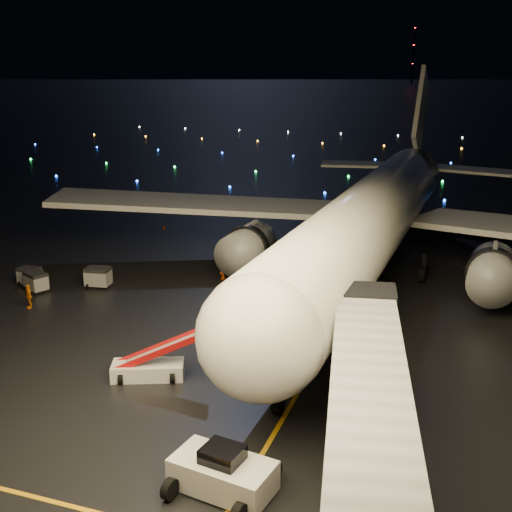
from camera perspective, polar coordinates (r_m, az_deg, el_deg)
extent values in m
plane|color=black|center=(330.27, 15.99, 12.70)|extent=(2000.00, 2000.00, 0.00)
cube|color=orange|center=(48.37, 7.70, -5.37)|extent=(0.25, 80.00, 0.02)
cube|color=silver|center=(29.40, -2.97, -18.40)|extent=(4.77, 3.02, 2.12)
imported|color=orange|center=(52.34, -19.54, -3.38)|extent=(1.14, 1.11, 1.92)
cone|color=#F35311|center=(55.47, -1.27, -2.04)|extent=(0.58, 0.58, 0.56)
cone|color=#F35311|center=(56.34, -2.93, -1.79)|extent=(0.54, 0.54, 0.51)
cone|color=#F35311|center=(57.75, -3.04, -1.35)|extent=(0.48, 0.48, 0.47)
cone|color=#F35311|center=(74.40, -8.15, 2.57)|extent=(0.47, 0.47, 0.49)
cylinder|color=black|center=(773.49, 13.82, 17.01)|extent=(1.80, 1.80, 64.00)
cube|color=gray|center=(55.69, -13.85, -1.84)|extent=(2.19, 1.70, 1.70)
cube|color=gray|center=(57.95, -19.47, -1.70)|extent=(1.87, 1.37, 1.52)
cube|color=gray|center=(56.14, -18.97, -2.17)|extent=(2.26, 1.99, 1.60)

